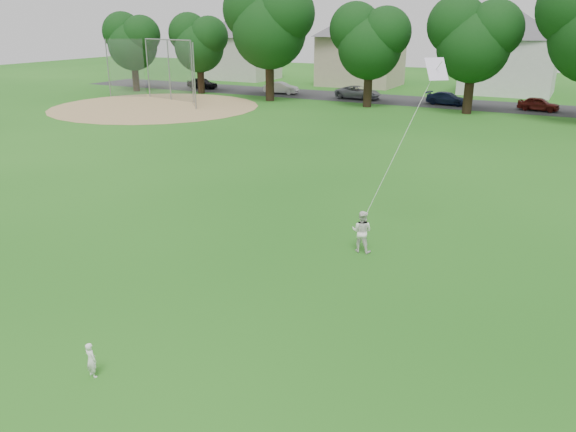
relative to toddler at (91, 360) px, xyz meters
The scene contains 10 objects.
ground 3.70m from the toddler, 68.79° to the left, with size 160.00×160.00×0.00m, color #175313.
street 45.45m from the toddler, 88.32° to the left, with size 90.00×7.00×0.01m, color #2D2D30.
dirt_infield 39.96m from the toddler, 128.13° to the left, with size 18.00×18.00×0.02m, color #9E7F51.
toddler is the anchor object (origin of this frame).
older_boy 9.60m from the toddler, 73.52° to the left, with size 0.69×0.54×1.42m, color white.
kite 11.28m from the toddler, 71.45° to the left, with size 1.23×1.58×5.47m.
baseball_backstop 43.96m from the toddler, 127.02° to the left, with size 12.22×4.43×5.48m.
tree_row 40.33m from the toddler, 83.49° to the left, with size 81.16×7.54×11.07m.
parked_cars 44.58m from the toddler, 85.31° to the left, with size 62.72×2.54×1.29m.
house_row 55.73m from the toddler, 86.52° to the left, with size 76.92×14.12×10.57m.
Camera 1 is at (7.17, -10.62, 7.32)m, focal length 35.00 mm.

